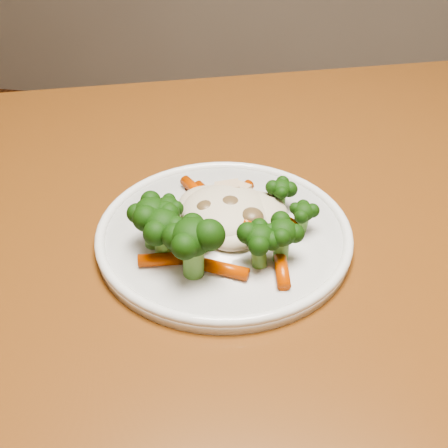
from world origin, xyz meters
name	(u,v)px	position (x,y,z in m)	size (l,w,h in m)	color
dining_table	(194,302)	(0.17, -0.34, 0.65)	(1.34, 1.11, 0.75)	brown
plate	(224,235)	(0.21, -0.35, 0.76)	(0.25, 0.25, 0.01)	white
meal	(215,223)	(0.20, -0.37, 0.78)	(0.18, 0.18, 0.05)	beige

